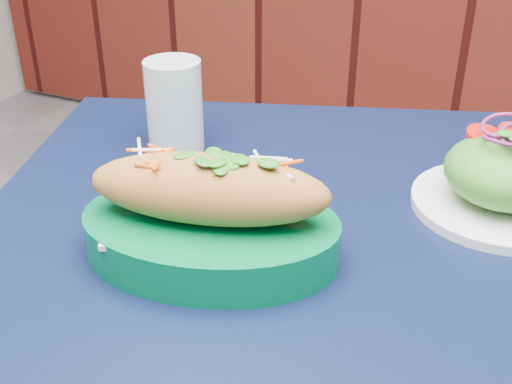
% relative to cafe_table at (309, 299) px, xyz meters
% --- Properties ---
extents(cafe_table, '(1.01, 1.01, 0.75)m').
position_rel_cafe_table_xyz_m(cafe_table, '(0.00, 0.00, 0.00)').
color(cafe_table, black).
rests_on(cafe_table, ground).
extents(banh_mi_basket, '(0.31, 0.24, 0.13)m').
position_rel_cafe_table_xyz_m(banh_mi_basket, '(-0.09, -0.08, 0.14)').
color(banh_mi_basket, '#006637').
rests_on(banh_mi_basket, cafe_table).
extents(salad_plate, '(0.21, 0.21, 0.11)m').
position_rel_cafe_table_xyz_m(salad_plate, '(0.18, 0.15, 0.13)').
color(salad_plate, white).
rests_on(salad_plate, cafe_table).
extents(water_glass, '(0.08, 0.08, 0.13)m').
position_rel_cafe_table_xyz_m(water_glass, '(-0.26, 0.14, 0.15)').
color(water_glass, silver).
rests_on(water_glass, cafe_table).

